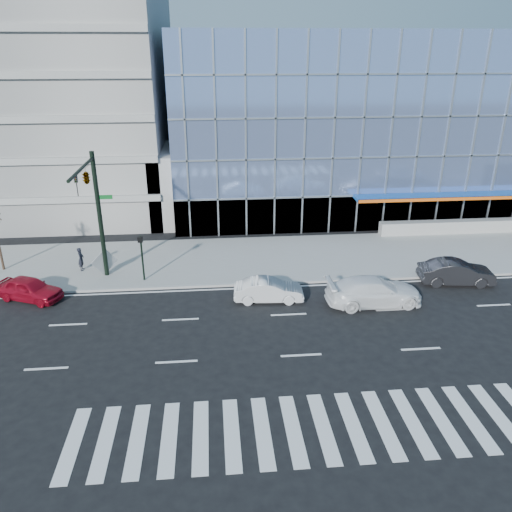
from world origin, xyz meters
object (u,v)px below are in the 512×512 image
(white_suv, at_px, (374,291))
(tilted_panel, at_px, (104,262))
(red_sedan, at_px, (29,289))
(pedestrian, at_px, (81,259))
(traffic_signal, at_px, (91,190))
(white_sedan, at_px, (269,290))
(dark_sedan, at_px, (456,272))
(ped_signal_post, at_px, (142,251))

(white_suv, distance_m, tilted_panel, 16.96)
(red_sedan, relative_size, pedestrian, 2.56)
(traffic_signal, xyz_separation_m, tilted_panel, (-0.08, 1.45, -5.11))
(white_sedan, relative_size, dark_sedan, 0.88)
(tilted_panel, bearing_deg, dark_sedan, -47.65)
(traffic_signal, bearing_deg, ped_signal_post, 8.52)
(tilted_panel, bearing_deg, ped_signal_post, -62.58)
(traffic_signal, xyz_separation_m, dark_sedan, (22.07, -1.57, -5.41))
(dark_sedan, height_order, pedestrian, pedestrian)
(traffic_signal, height_order, pedestrian, traffic_signal)
(red_sedan, bearing_deg, pedestrian, -7.69)
(ped_signal_post, xyz_separation_m, red_sedan, (-6.44, -1.71, -1.46))
(traffic_signal, height_order, white_suv, traffic_signal)
(traffic_signal, height_order, ped_signal_post, traffic_signal)
(red_sedan, xyz_separation_m, tilted_panel, (3.86, 2.79, 0.37))
(white_suv, bearing_deg, dark_sedan, -71.57)
(tilted_panel, bearing_deg, white_suv, -57.70)
(white_suv, xyz_separation_m, pedestrian, (-17.84, 6.09, 0.13))
(tilted_panel, bearing_deg, pedestrian, 112.06)
(white_sedan, distance_m, pedestrian, 12.90)
(traffic_signal, height_order, tilted_panel, traffic_signal)
(dark_sedan, bearing_deg, pedestrian, 87.44)
(white_suv, bearing_deg, red_sedan, 81.70)
(traffic_signal, bearing_deg, tilted_panel, 93.10)
(red_sedan, xyz_separation_m, pedestrian, (2.17, 3.69, 0.25))
(white_suv, distance_m, white_sedan, 6.08)
(red_sedan, relative_size, tilted_panel, 3.08)
(white_suv, bearing_deg, ped_signal_post, 71.69)
(dark_sedan, xyz_separation_m, tilted_panel, (-22.15, 3.02, 0.30))
(red_sedan, bearing_deg, tilted_panel, -31.36)
(ped_signal_post, xyz_separation_m, white_suv, (13.57, -4.11, -1.34))
(traffic_signal, height_order, white_sedan, traffic_signal)
(ped_signal_post, bearing_deg, tilted_panel, 157.30)
(white_suv, relative_size, white_sedan, 1.37)
(traffic_signal, relative_size, white_sedan, 1.97)
(pedestrian, bearing_deg, red_sedan, 149.51)
(white_suv, bearing_deg, white_sedan, 79.37)
(pedestrian, distance_m, tilted_panel, 1.92)
(traffic_signal, xyz_separation_m, white_sedan, (10.07, -2.77, -5.50))
(white_sedan, xyz_separation_m, pedestrian, (-11.84, 5.12, 0.26))
(traffic_signal, distance_m, white_suv, 17.35)
(traffic_signal, xyz_separation_m, ped_signal_post, (2.50, 0.37, -4.02))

